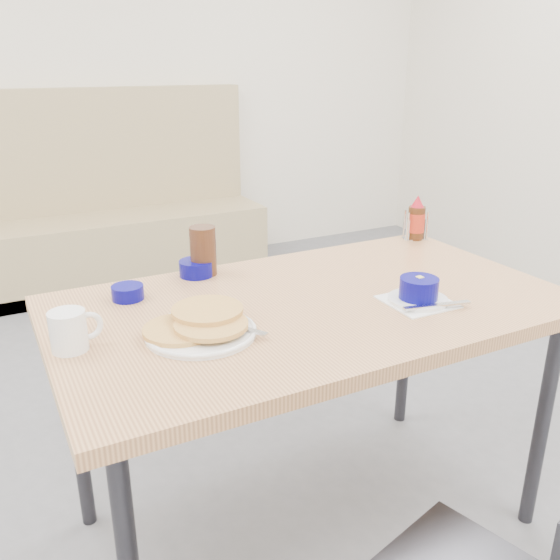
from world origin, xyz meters
name	(u,v)px	position (x,y,z in m)	size (l,w,h in m)	color
wall_back	(91,56)	(0.00, 2.97, 1.40)	(5.00, 0.06, 2.80)	silver
booth_bench	(115,228)	(0.00, 2.78, 0.35)	(1.90, 0.56, 1.22)	tan
dining_table	(312,321)	(0.00, 0.25, 0.70)	(1.40, 0.80, 0.76)	tan
pancake_plate	(200,326)	(-0.35, 0.19, 0.78)	(0.27, 0.27, 0.05)	white
coffee_mug	(70,330)	(-0.64, 0.25, 0.81)	(0.12, 0.08, 0.09)	white
grits_setting	(419,292)	(0.25, 0.10, 0.79)	(0.19, 0.18, 0.07)	white
creamer_bowl	(128,292)	(-0.45, 0.50, 0.78)	(0.09, 0.09, 0.04)	#050469
butter_bowl	(196,268)	(-0.21, 0.59, 0.78)	(0.11, 0.11, 0.05)	#050469
amber_tumbler	(203,251)	(-0.19, 0.59, 0.84)	(0.08, 0.08, 0.15)	#3E2214
condiment_caddy	(415,229)	(0.64, 0.59, 0.80)	(0.10, 0.08, 0.11)	silver
syrup_bottle	(416,220)	(0.64, 0.59, 0.83)	(0.06, 0.06, 0.16)	#47230F
sugar_wrapper	(212,337)	(-0.33, 0.16, 0.76)	(0.04, 0.03, 0.00)	#EA534E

